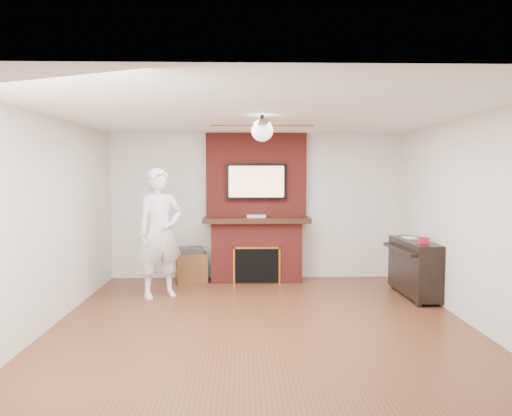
{
  "coord_description": "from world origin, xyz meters",
  "views": [
    {
      "loc": [
        -0.23,
        -5.87,
        1.82
      ],
      "look_at": [
        -0.05,
        0.9,
        1.35
      ],
      "focal_mm": 35.0,
      "sensor_mm": 36.0,
      "label": 1
    }
  ],
  "objects_px": {
    "fireplace": "(256,222)",
    "person": "(160,233)",
    "side_table": "(191,265)",
    "piano": "(414,267)"
  },
  "relations": [
    {
      "from": "fireplace",
      "to": "person",
      "type": "xyz_separation_m",
      "value": [
        -1.44,
        -1.14,
        -0.05
      ]
    },
    {
      "from": "side_table",
      "to": "piano",
      "type": "height_order",
      "value": "piano"
    },
    {
      "from": "person",
      "to": "side_table",
      "type": "distance_m",
      "value": 1.32
    },
    {
      "from": "piano",
      "to": "side_table",
      "type": "bearing_deg",
      "value": 159.25
    },
    {
      "from": "person",
      "to": "side_table",
      "type": "bearing_deg",
      "value": 41.88
    },
    {
      "from": "fireplace",
      "to": "side_table",
      "type": "height_order",
      "value": "fireplace"
    },
    {
      "from": "side_table",
      "to": "piano",
      "type": "xyz_separation_m",
      "value": [
        3.4,
        -1.15,
        0.18
      ]
    },
    {
      "from": "person",
      "to": "piano",
      "type": "height_order",
      "value": "person"
    },
    {
      "from": "piano",
      "to": "person",
      "type": "bearing_deg",
      "value": 176.79
    },
    {
      "from": "side_table",
      "to": "fireplace",
      "type": "bearing_deg",
      "value": -7.62
    }
  ]
}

